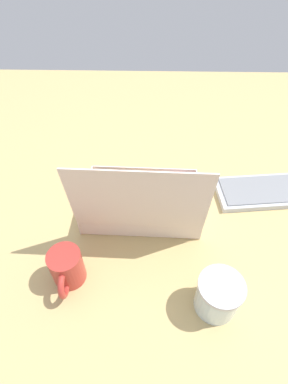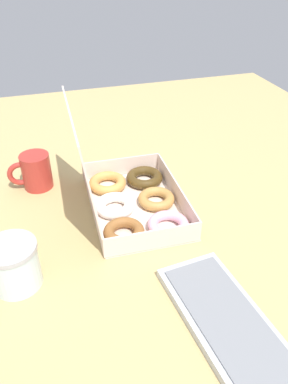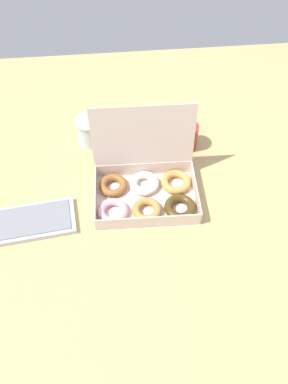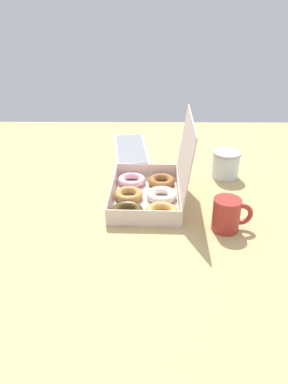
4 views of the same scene
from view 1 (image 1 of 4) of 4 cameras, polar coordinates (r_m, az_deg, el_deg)
name	(u,v)px [view 1 (image 1 of 4)]	position (r cm, az deg, el deg)	size (l,w,h in cm)	color
ground_plane	(127,207)	(93.53, -3.35, -2.94)	(180.00, 180.00, 2.00)	tan
donut_box	(141,203)	(88.55, -0.65, -2.06)	(35.51, 27.35, 28.41)	beige
keyboard	(274,191)	(103.94, 23.59, 0.24)	(37.93, 17.52, 2.20)	#B8BCC4
coffee_mug	(67,268)	(77.01, -14.51, -13.83)	(8.10, 11.95, 10.06)	#AA2F28
glass_jar	(218,295)	(73.69, 13.94, -18.56)	(10.44, 10.44, 10.16)	silver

